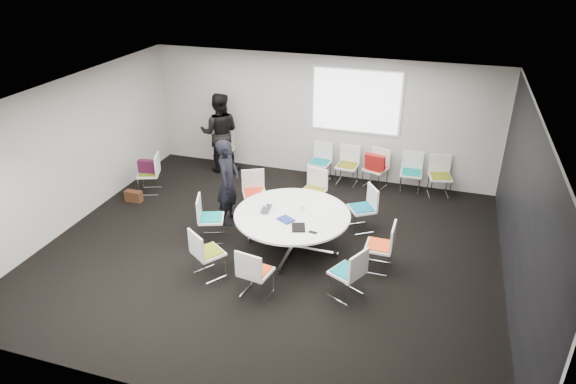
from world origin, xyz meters
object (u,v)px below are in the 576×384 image
(chair_person_back, at_px, (224,157))
(cup, at_px, (302,208))
(chair_ring_h, at_px, (347,281))
(chair_back_d, at_px, (410,180))
(chair_ring_e, at_px, (211,226))
(person_main, at_px, (228,182))
(laptop, at_px, (269,209))
(chair_ring_a, at_px, (379,255))
(chair_ring_d, at_px, (255,200))
(chair_back_e, at_px, (439,184))
(chair_back_c, at_px, (375,176))
(maroon_bag, at_px, (148,166))
(chair_back_a, at_px, (320,169))
(brown_bag, at_px, (134,196))
(chair_ring_f, at_px, (208,261))
(chair_ring_b, at_px, (362,216))
(person_back, at_px, (220,133))
(chair_back_b, at_px, (347,173))
(conference_table, at_px, (292,224))
(chair_spare_left, at_px, (150,181))
(chair_ring_g, at_px, (256,281))
(chair_ring_c, at_px, (313,199))

(chair_person_back, relative_size, cup, 9.78)
(chair_ring_h, xyz_separation_m, chair_back_d, (0.58, 4.08, 0.00))
(chair_ring_e, bearing_deg, person_main, 155.84)
(chair_ring_h, distance_m, laptop, 2.01)
(chair_ring_a, distance_m, chair_person_back, 5.31)
(cup, bearing_deg, chair_ring_d, 144.52)
(chair_back_e, bearing_deg, chair_back_c, -12.89)
(chair_back_c, xyz_separation_m, chair_back_d, (0.77, 0.00, 0.00))
(chair_back_e, bearing_deg, chair_ring_a, 63.03)
(laptop, bearing_deg, chair_person_back, 30.69)
(person_main, xyz_separation_m, maroon_bag, (-2.20, 0.66, -0.24))
(chair_ring_h, height_order, chair_back_a, same)
(chair_ring_h, bearing_deg, brown_bag, 96.75)
(chair_back_d, xyz_separation_m, brown_bag, (-5.57, -2.27, -0.16))
(chair_back_c, bearing_deg, chair_person_back, 20.19)
(chair_ring_e, xyz_separation_m, brown_bag, (-2.25, 0.90, -0.16))
(chair_ring_h, bearing_deg, chair_ring_f, 120.48)
(chair_ring_a, xyz_separation_m, chair_ring_b, (-0.51, 1.23, 0.00))
(person_back, relative_size, maroon_bag, 4.76)
(chair_person_back, bearing_deg, chair_ring_h, 123.49)
(chair_ring_b, height_order, chair_ring_e, same)
(chair_person_back, xyz_separation_m, maroon_bag, (-1.00, -1.76, 0.34))
(chair_ring_d, bearing_deg, maroon_bag, -31.96)
(chair_ring_b, xyz_separation_m, person_back, (-3.73, 1.79, 0.68))
(person_back, bearing_deg, chair_ring_e, 94.57)
(chair_ring_e, height_order, cup, chair_ring_e)
(chair_person_back, xyz_separation_m, person_back, (0.00, -0.17, 0.68))
(chair_back_b, height_order, chair_back_c, same)
(chair_ring_e, bearing_deg, person_back, -179.27)
(conference_table, xyz_separation_m, brown_bag, (-3.78, 0.77, -0.40))
(cup, distance_m, maroon_bag, 3.96)
(chair_ring_d, xyz_separation_m, laptop, (0.70, -1.08, 0.47))
(chair_back_c, distance_m, person_back, 3.76)
(chair_ring_a, xyz_separation_m, cup, (-1.45, 0.33, 0.50))
(chair_spare_left, relative_size, chair_person_back, 1.00)
(chair_ring_g, distance_m, laptop, 1.56)
(person_back, bearing_deg, brown_bag, 45.90)
(chair_ring_a, distance_m, cup, 1.57)
(chair_back_e, relative_size, maroon_bag, 2.20)
(chair_ring_a, xyz_separation_m, person_main, (-3.06, 0.76, 0.58))
(chair_spare_left, bearing_deg, person_main, -127.79)
(chair_ring_a, xyz_separation_m, chair_spare_left, (-5.24, 1.43, 0.00))
(chair_ring_e, xyz_separation_m, chair_person_back, (-1.14, 3.16, 0.00))
(chair_ring_b, relative_size, chair_back_a, 1.00)
(conference_table, relative_size, chair_ring_c, 2.32)
(maroon_bag, bearing_deg, chair_ring_c, 3.86)
(chair_back_e, bearing_deg, chair_ring_f, 38.03)
(chair_ring_c, distance_m, person_back, 3.04)
(chair_back_c, bearing_deg, chair_ring_e, 71.23)
(chair_person_back, bearing_deg, person_back, 80.81)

